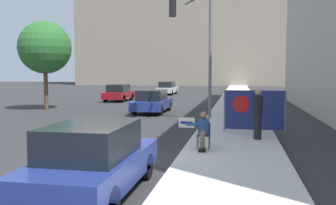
{
  "coord_description": "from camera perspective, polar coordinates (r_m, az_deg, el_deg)",
  "views": [
    {
      "loc": [
        3.43,
        -9.8,
        2.6
      ],
      "look_at": [
        0.77,
        4.17,
        1.42
      ],
      "focal_mm": 40.0,
      "sensor_mm": 36.0,
      "label": 1
    }
  ],
  "objects": [
    {
      "name": "ground_plane",
      "position": [
        10.71,
        -8.36,
        -9.37
      ],
      "size": [
        160.0,
        160.0,
        0.0
      ],
      "primitive_type": "plane",
      "color": "#303033"
    },
    {
      "name": "sidewalk_curb",
      "position": [
        24.93,
        10.36,
        -1.15
      ],
      "size": [
        3.12,
        90.0,
        0.17
      ],
      "primitive_type": "cube",
      "color": "beige",
      "rests_on": "ground_plane"
    },
    {
      "name": "building_backdrop_far",
      "position": [
        75.48,
        6.71,
        14.29
      ],
      "size": [
        52.0,
        12.0,
        30.41
      ],
      "color": "gray",
      "rests_on": "ground_plane"
    },
    {
      "name": "seated_protester",
      "position": [
        11.78,
        5.31,
        -4.1
      ],
      "size": [
        0.98,
        0.77,
        1.18
      ],
      "rotation": [
        0.0,
        0.0,
        -0.33
      ],
      "color": "#474C56",
      "rests_on": "sidewalk_curb"
    },
    {
      "name": "jogger_on_sidewalk",
      "position": [
        13.79,
        13.54,
        -1.68
      ],
      "size": [
        0.34,
        0.34,
        1.8
      ],
      "rotation": [
        0.0,
        0.0,
        3.7
      ],
      "color": "black",
      "rests_on": "sidewalk_curb"
    },
    {
      "name": "protest_banner",
      "position": [
        15.37,
        12.96,
        -1.14
      ],
      "size": [
        2.43,
        0.06,
        1.68
      ],
      "color": "slate",
      "rests_on": "sidewalk_curb"
    },
    {
      "name": "traffic_light_pole",
      "position": [
        19.56,
        4.5,
        9.81
      ],
      "size": [
        2.12,
        1.88,
        6.33
      ],
      "color": "slate",
      "rests_on": "sidewalk_curb"
    },
    {
      "name": "parked_car_curbside",
      "position": [
        8.07,
        -11.3,
        -8.57
      ],
      "size": [
        1.79,
        4.23,
        1.53
      ],
      "color": "navy",
      "rests_on": "ground_plane"
    },
    {
      "name": "car_on_road_nearest",
      "position": [
        23.66,
        -2.41,
        0.17
      ],
      "size": [
        1.83,
        4.48,
        1.45
      ],
      "color": "navy",
      "rests_on": "ground_plane"
    },
    {
      "name": "car_on_road_midblock",
      "position": [
        33.36,
        -7.51,
        1.47
      ],
      "size": [
        1.78,
        4.19,
        1.48
      ],
      "color": "maroon",
      "rests_on": "ground_plane"
    },
    {
      "name": "car_on_road_distant",
      "position": [
        42.61,
        -0.13,
        2.2
      ],
      "size": [
        1.74,
        4.7,
        1.47
      ],
      "color": "silver",
      "rests_on": "ground_plane"
    },
    {
      "name": "street_tree_near_curb",
      "position": [
        27.03,
        -18.25,
        7.95
      ],
      "size": [
        3.58,
        3.58,
        6.04
      ],
      "color": "brown",
      "rests_on": "ground_plane"
    }
  ]
}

